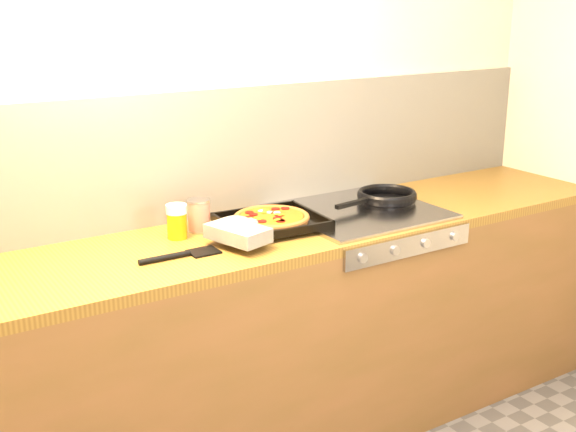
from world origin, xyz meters
TOP-DOWN VIEW (x-y plane):
  - room_shell at (0.00, 1.39)m, footprint 3.20×3.20m
  - counter_run at (0.00, 1.10)m, footprint 3.20×0.62m
  - stovetop at (0.45, 1.10)m, footprint 0.60×0.56m
  - pizza_on_tray at (-0.01, 1.09)m, footprint 0.49×0.41m
  - frying_pan at (0.61, 1.12)m, footprint 0.43×0.28m
  - tomato_can at (-0.19, 1.24)m, footprint 0.11×0.11m
  - juice_glass at (-0.30, 1.20)m, footprint 0.10×0.10m
  - wooden_spoon at (0.04, 1.30)m, footprint 0.30×0.06m
  - black_spatula at (-0.37, 1.01)m, footprint 0.28×0.09m

SIDE VIEW (x-z plane):
  - counter_run at x=0.00m, z-range 0.00..0.90m
  - stovetop at x=0.45m, z-range 0.90..0.92m
  - black_spatula at x=-0.37m, z-range 0.90..0.92m
  - wooden_spoon at x=0.04m, z-range 0.90..0.92m
  - frying_pan at x=0.61m, z-range 0.92..0.96m
  - pizza_on_tray at x=-0.01m, z-range 0.91..0.97m
  - tomato_can at x=-0.19m, z-range 0.90..1.02m
  - juice_glass at x=-0.30m, z-range 0.90..1.03m
  - room_shell at x=0.00m, z-range -0.45..2.75m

